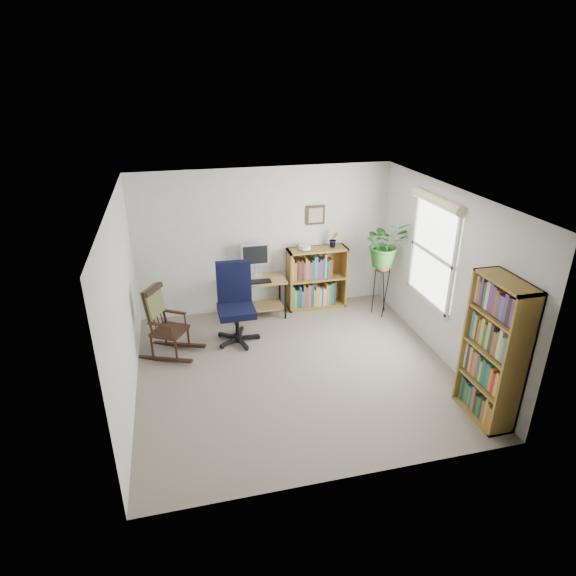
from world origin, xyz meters
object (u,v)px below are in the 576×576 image
object	(u,v)px
desk	(258,298)
tall_bookshelf	(494,351)
rocking_chair	(169,322)
office_chair	(236,305)
low_bookshelf	(317,278)

from	to	relation	value
desk	tall_bookshelf	bearing A→B (deg)	-56.12
rocking_chair	tall_bookshelf	size ratio (longest dim) A/B	0.60
desk	office_chair	xyz separation A→B (m)	(-0.45, -0.76, 0.28)
tall_bookshelf	desk	bearing A→B (deg)	123.88
rocking_chair	low_bookshelf	distance (m)	2.68
desk	rocking_chair	size ratio (longest dim) A/B	0.86
rocking_chair	tall_bookshelf	distance (m)	4.22
rocking_chair	tall_bookshelf	bearing A→B (deg)	-92.00
low_bookshelf	tall_bookshelf	xyz separation A→B (m)	(1.07, -3.27, 0.34)
desk	office_chair	size ratio (longest dim) A/B	0.74
office_chair	low_bookshelf	xyz separation A→B (m)	(1.50, 0.88, -0.08)
desk	low_bookshelf	xyz separation A→B (m)	(1.05, 0.12, 0.20)
desk	tall_bookshelf	distance (m)	3.83
low_bookshelf	tall_bookshelf	distance (m)	3.46
office_chair	low_bookshelf	distance (m)	1.74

